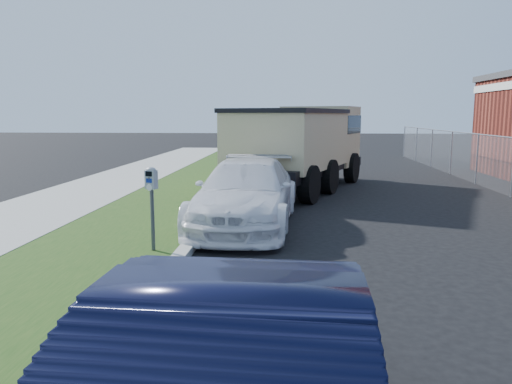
{
  "coord_description": "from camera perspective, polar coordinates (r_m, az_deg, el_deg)",
  "views": [
    {
      "loc": [
        -0.7,
        -8.6,
        2.49
      ],
      "look_at": [
        -1.4,
        1.0,
        1.0
      ],
      "focal_mm": 35.0,
      "sensor_mm": 36.0,
      "label": 1
    }
  ],
  "objects": [
    {
      "name": "streetside",
      "position": [
        11.92,
        -20.07,
        -3.47
      ],
      "size": [
        6.12,
        50.0,
        0.15
      ],
      "color": "gray",
      "rests_on": "ground"
    },
    {
      "name": "dump_truck",
      "position": [
        17.16,
        5.22,
        5.71
      ],
      "size": [
        4.92,
        7.59,
        2.8
      ],
      "rotation": [
        0.0,
        0.0,
        -0.36
      ],
      "color": "black",
      "rests_on": "ground"
    },
    {
      "name": "ground",
      "position": [
        8.98,
        8.54,
        -7.4
      ],
      "size": [
        120.0,
        120.0,
        0.0
      ],
      "primitive_type": "plane",
      "color": "black",
      "rests_on": "ground"
    },
    {
      "name": "white_wagon",
      "position": [
        11.23,
        -1.13,
        -0.15
      ],
      "size": [
        2.35,
        5.22,
        1.49
      ],
      "primitive_type": "imported",
      "rotation": [
        0.0,
        0.0,
        -0.05
      ],
      "color": "white",
      "rests_on": "ground"
    },
    {
      "name": "parking_meter",
      "position": [
        8.82,
        -11.85,
        0.21
      ],
      "size": [
        0.24,
        0.2,
        1.47
      ],
      "rotation": [
        0.0,
        0.0,
        -0.36
      ],
      "color": "#3F4247",
      "rests_on": "ground"
    }
  ]
}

